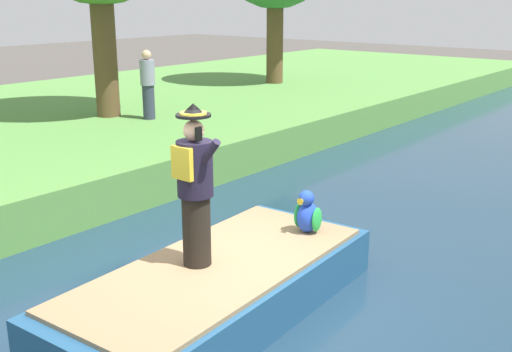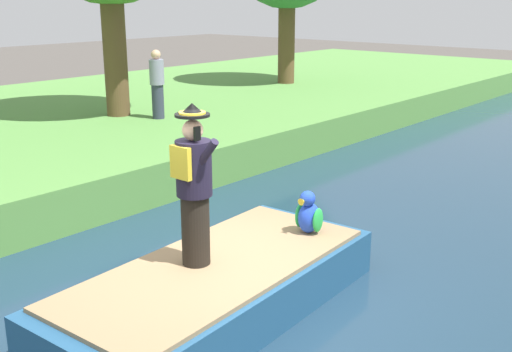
{
  "view_description": "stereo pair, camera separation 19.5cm",
  "coord_description": "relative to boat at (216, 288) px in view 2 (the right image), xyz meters",
  "views": [
    {
      "loc": [
        4.44,
        -4.97,
        3.66
      ],
      "look_at": [
        0.02,
        0.47,
        1.61
      ],
      "focal_mm": 43.43,
      "sensor_mm": 36.0,
      "label": 1
    },
    {
      "loc": [
        4.59,
        -4.84,
        3.66
      ],
      "look_at": [
        0.02,
        0.47,
        1.61
      ],
      "focal_mm": 43.43,
      "sensor_mm": 36.0,
      "label": 2
    }
  ],
  "objects": [
    {
      "name": "person_pirate",
      "position": [
        -0.18,
        -0.13,
        1.23
      ],
      "size": [
        0.61,
        0.42,
        1.85
      ],
      "rotation": [
        0.0,
        0.0,
        0.2
      ],
      "color": "black",
      "rests_on": "boat"
    },
    {
      "name": "ground_plane",
      "position": [
        0.0,
        0.21,
        -0.4
      ],
      "size": [
        80.0,
        80.0,
        0.0
      ],
      "primitive_type": "plane",
      "color": "#4C4742"
    },
    {
      "name": "person_bystander",
      "position": [
        -6.57,
        4.81,
        1.28
      ],
      "size": [
        0.34,
        0.34,
        1.6
      ],
      "color": "#33384C",
      "rests_on": "grass_bank_near"
    },
    {
      "name": "parrot_plush",
      "position": [
        0.22,
        1.49,
        0.55
      ],
      "size": [
        0.36,
        0.34,
        0.57
      ],
      "color": "blue",
      "rests_on": "boat"
    },
    {
      "name": "canal_water",
      "position": [
        0.0,
        0.21,
        -0.35
      ],
      "size": [
        6.79,
        48.0,
        0.1
      ],
      "primitive_type": "cube",
      "color": "#1E384C",
      "rests_on": "ground"
    },
    {
      "name": "boat",
      "position": [
        0.0,
        0.0,
        0.0
      ],
      "size": [
        2.05,
        4.3,
        0.61
      ],
      "color": "#23517A",
      "rests_on": "canal_water"
    }
  ]
}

